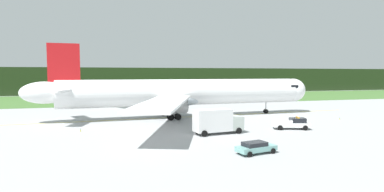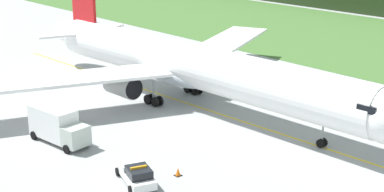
% 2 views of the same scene
% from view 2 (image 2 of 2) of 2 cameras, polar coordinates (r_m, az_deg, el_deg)
% --- Properties ---
extents(ground, '(320.00, 320.00, 0.00)m').
position_cam_2_polar(ground, '(62.30, -2.36, -2.91)').
color(ground, '#A0A2A4').
extents(taxiway_centerline_main, '(77.58, 4.21, 0.01)m').
position_cam_2_polar(taxiway_centerline_main, '(68.65, 0.09, -0.93)').
color(taxiway_centerline_main, yellow).
rests_on(taxiway_centerline_main, ground).
extents(airliner, '(58.30, 53.54, 14.08)m').
position_cam_2_polar(airliner, '(67.77, -0.34, 3.10)').
color(airliner, white).
rests_on(airliner, ground).
extents(ops_pickup_truck, '(5.98, 3.66, 1.94)m').
position_cam_2_polar(ops_pickup_truck, '(48.77, -5.70, -7.88)').
color(ops_pickup_truck, white).
rests_on(ops_pickup_truck, ground).
extents(catering_truck, '(7.53, 3.50, 3.77)m').
position_cam_2_polar(catering_truck, '(58.34, -13.52, -2.87)').
color(catering_truck, '#B4BEB6').
rests_on(catering_truck, ground).
extents(apron_cone, '(0.61, 0.61, 0.76)m').
position_cam_2_polar(apron_cone, '(50.19, -1.43, -7.70)').
color(apron_cone, black).
rests_on(apron_cone, ground).
extents(taxiway_edge_light_west, '(0.12, 0.12, 0.46)m').
position_cam_2_polar(taxiway_edge_light_west, '(78.17, -15.64, 0.91)').
color(taxiway_edge_light_west, yellow).
rests_on(taxiway_edge_light_west, ground).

